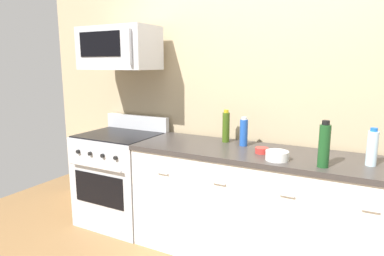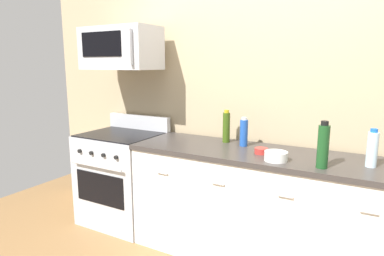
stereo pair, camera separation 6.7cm
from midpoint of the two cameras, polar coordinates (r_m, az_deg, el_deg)
back_wall at (r=3.01m, az=15.60°, el=5.65°), size 5.28×0.10×2.70m
counter_unit at (r=2.84m, az=12.60°, el=-13.13°), size 2.19×0.66×0.92m
range_oven at (r=3.51m, az=-11.17°, el=-8.20°), size 0.76×0.69×1.07m
microwave at (r=3.36m, az=-11.47°, el=13.16°), size 0.74×0.44×0.40m
bottle_wine_green at (r=2.38m, az=22.22°, el=-2.84°), size 0.08×0.08×0.32m
bottle_soda_blue at (r=2.85m, az=9.50°, el=-0.75°), size 0.07×0.07×0.25m
bottle_olive_oil at (r=2.96m, az=6.53°, el=0.18°), size 0.06×0.06×0.29m
bottle_water_clear at (r=2.55m, az=29.07°, el=-3.14°), size 0.07×0.07×0.26m
bowl_white_ceramic at (r=2.48m, az=14.90°, el=-4.63°), size 0.16×0.16×0.07m
bowl_red_small at (r=2.65m, az=12.46°, el=-3.80°), size 0.10×0.10×0.04m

